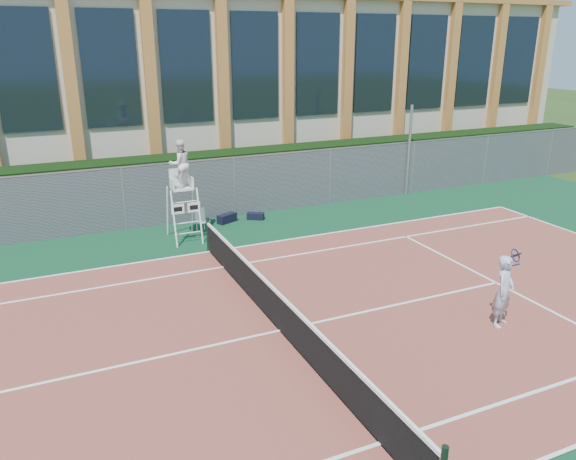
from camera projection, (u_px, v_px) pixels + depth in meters
name	position (u px, v px, depth m)	size (l,w,h in m)	color
ground	(280.00, 332.00, 12.74)	(120.00, 120.00, 0.00)	#233814
apron	(264.00, 313.00, 13.60)	(36.00, 20.00, 0.01)	#0D3D27
tennis_court	(280.00, 331.00, 12.73)	(23.77, 10.97, 0.02)	brown
tennis_net	(280.00, 310.00, 12.57)	(0.10, 11.30, 1.10)	black
fence	(182.00, 193.00, 19.98)	(40.00, 0.06, 2.20)	#595E60
hedge	(174.00, 185.00, 21.01)	(40.00, 1.40, 2.20)	black
building	(131.00, 86.00, 26.89)	(45.00, 10.60, 8.22)	#BCB29C
steel_pole	(409.00, 151.00, 23.40)	(0.12, 0.12, 3.77)	#9EA0A5
umpire_chair	(180.00, 167.00, 17.87)	(0.93, 1.44, 3.35)	white
plastic_chair	(201.00, 218.00, 19.18)	(0.47, 0.47, 0.81)	silver
sports_bag_near	(227.00, 218.00, 20.25)	(0.74, 0.29, 0.31)	black
sports_bag_far	(256.00, 216.00, 20.61)	(0.61, 0.27, 0.25)	black
tennis_player	(504.00, 291.00, 12.73)	(1.01, 0.76, 1.71)	#ADB7D0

